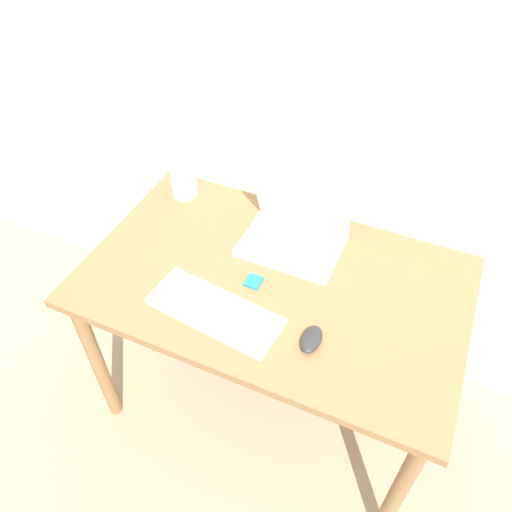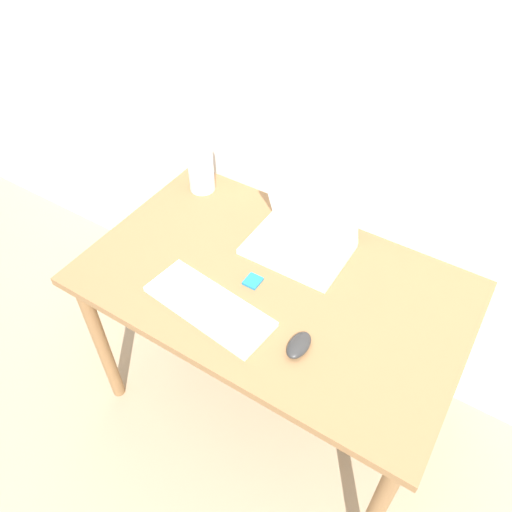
{
  "view_description": "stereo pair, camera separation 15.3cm",
  "coord_description": "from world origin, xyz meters",
  "px_view_note": "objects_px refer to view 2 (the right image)",
  "views": [
    {
      "loc": [
        0.39,
        -0.63,
        1.92
      ],
      "look_at": [
        -0.05,
        0.35,
        0.84
      ],
      "focal_mm": 35.0,
      "sensor_mm": 36.0,
      "label": 1
    },
    {
      "loc": [
        0.52,
        -0.56,
        1.92
      ],
      "look_at": [
        -0.05,
        0.35,
        0.84
      ],
      "focal_mm": 35.0,
      "sensor_mm": 36.0,
      "label": 2
    }
  ],
  "objects_px": {
    "laptop": "(303,235)",
    "keyboard": "(209,306)",
    "mp3_player": "(253,281)",
    "mouse": "(299,345)",
    "vase": "(200,155)"
  },
  "relations": [
    {
      "from": "mp3_player",
      "to": "keyboard",
      "type": "bearing_deg",
      "value": -109.06
    },
    {
      "from": "laptop",
      "to": "mp3_player",
      "type": "bearing_deg",
      "value": -103.31
    },
    {
      "from": "mouse",
      "to": "mp3_player",
      "type": "bearing_deg",
      "value": 149.76
    },
    {
      "from": "keyboard",
      "to": "mouse",
      "type": "distance_m",
      "value": 0.3
    },
    {
      "from": "laptop",
      "to": "keyboard",
      "type": "bearing_deg",
      "value": -105.73
    },
    {
      "from": "keyboard",
      "to": "mp3_player",
      "type": "distance_m",
      "value": 0.17
    },
    {
      "from": "keyboard",
      "to": "mp3_player",
      "type": "relative_size",
      "value": 7.77
    },
    {
      "from": "keyboard",
      "to": "mp3_player",
      "type": "bearing_deg",
      "value": 70.94
    },
    {
      "from": "vase",
      "to": "mouse",
      "type": "bearing_deg",
      "value": -33.87
    },
    {
      "from": "mp3_player",
      "to": "vase",
      "type": "bearing_deg",
      "value": 144.17
    },
    {
      "from": "laptop",
      "to": "mouse",
      "type": "height_order",
      "value": "laptop"
    },
    {
      "from": "keyboard",
      "to": "mouse",
      "type": "bearing_deg",
      "value": 3.46
    },
    {
      "from": "mouse",
      "to": "keyboard",
      "type": "bearing_deg",
      "value": -176.54
    },
    {
      "from": "keyboard",
      "to": "vase",
      "type": "height_order",
      "value": "vase"
    },
    {
      "from": "laptop",
      "to": "keyboard",
      "type": "distance_m",
      "value": 0.41
    }
  ]
}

